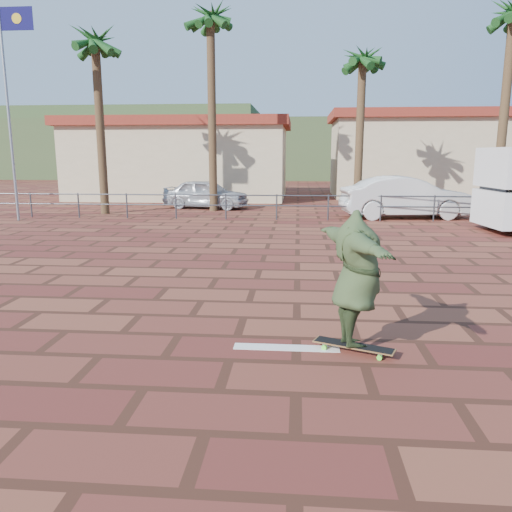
{
  "coord_description": "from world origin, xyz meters",
  "views": [
    {
      "loc": [
        0.82,
        -7.45,
        2.52
      ],
      "look_at": [
        0.12,
        0.94,
        0.8
      ],
      "focal_mm": 35.0,
      "sensor_mm": 36.0,
      "label": 1
    }
  ],
  "objects_px": {
    "skateboarder": "(356,279)",
    "car_white": "(406,197)",
    "car_silver": "(206,194)",
    "longboard": "(354,346)"
  },
  "relations": [
    {
      "from": "skateboarder",
      "to": "car_white",
      "type": "distance_m",
      "value": 14.71
    },
    {
      "from": "car_silver",
      "to": "skateboarder",
      "type": "bearing_deg",
      "value": -152.63
    },
    {
      "from": "longboard",
      "to": "car_white",
      "type": "distance_m",
      "value": 14.73
    },
    {
      "from": "skateboarder",
      "to": "car_silver",
      "type": "height_order",
      "value": "skateboarder"
    },
    {
      "from": "skateboarder",
      "to": "car_white",
      "type": "xyz_separation_m",
      "value": [
        3.56,
        14.27,
        -0.15
      ]
    },
    {
      "from": "longboard",
      "to": "car_white",
      "type": "height_order",
      "value": "car_white"
    },
    {
      "from": "skateboarder",
      "to": "car_silver",
      "type": "xyz_separation_m",
      "value": [
        -5.09,
        17.27,
        -0.29
      ]
    },
    {
      "from": "car_white",
      "to": "skateboarder",
      "type": "bearing_deg",
      "value": 159.27
    },
    {
      "from": "car_white",
      "to": "car_silver",
      "type": "bearing_deg",
      "value": 64.12
    },
    {
      "from": "car_silver",
      "to": "car_white",
      "type": "height_order",
      "value": "car_white"
    }
  ]
}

